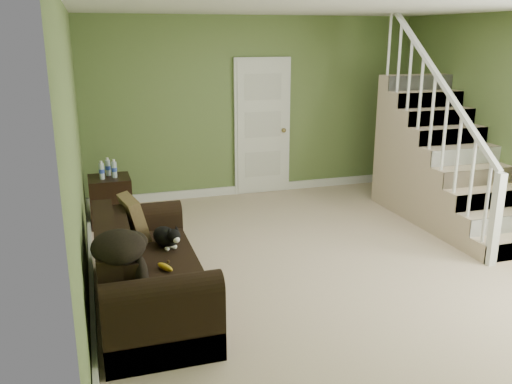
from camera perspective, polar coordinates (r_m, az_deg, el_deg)
floor at (r=5.94m, az=7.84°, el=-7.06°), size 5.00×5.50×0.01m
ceiling at (r=5.46m, az=8.94°, el=18.85°), size 5.00×5.50×0.01m
wall_back at (r=8.09m, az=-0.10°, el=8.92°), size 5.00×0.04×2.60m
wall_left at (r=5.03m, az=-18.40°, el=3.53°), size 0.04×5.50×2.60m
baseboard_back at (r=8.31m, az=-0.03°, el=0.39°), size 5.00×0.04×0.12m
baseboard_left at (r=5.42m, az=-16.90°, el=-9.32°), size 0.04×5.50×0.12m
door at (r=8.12m, az=0.68°, el=6.85°), size 0.86×0.12×2.02m
staircase at (r=7.52m, az=18.80°, el=2.37°), size 1.00×2.51×2.82m
sofa at (r=4.89m, az=-11.65°, el=-8.62°), size 0.87×2.03×0.80m
side_table at (r=7.12m, az=-15.06°, el=-0.81°), size 0.51×0.51×0.84m
cat at (r=5.09m, az=-9.46°, el=-4.74°), size 0.32×0.51×0.25m
banana at (r=4.64m, az=-9.55°, el=-7.80°), size 0.14×0.20×0.05m
throw_pillow at (r=5.40m, az=-12.66°, el=-2.80°), size 0.30×0.48×0.47m
throw_blanket at (r=4.15m, az=-14.29°, el=-5.59°), size 0.45×0.56×0.21m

